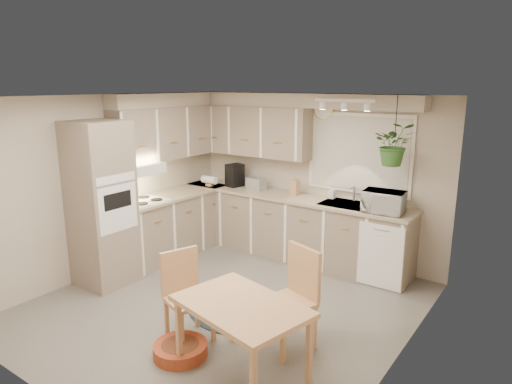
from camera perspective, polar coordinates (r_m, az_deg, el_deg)
floor at (r=5.53m, az=-3.92°, el=-13.94°), size 4.20×4.20×0.00m
ceiling at (r=4.91m, az=-4.38°, el=11.78°), size 4.20×4.20×0.00m
wall_back at (r=6.80m, az=7.15°, el=1.99°), size 4.00×0.04×2.40m
wall_front at (r=3.80m, az=-24.88°, el=-8.56°), size 4.00×0.04×2.40m
wall_left at (r=6.51m, az=-17.90°, el=0.92°), size 0.04×4.20×2.40m
wall_right at (r=4.17m, az=17.77°, el=-5.98°), size 0.04×4.20×2.40m
base_cab_left at (r=7.03m, az=-10.28°, el=-4.06°), size 0.60×1.85×0.90m
base_cab_back at (r=6.83m, az=4.28°, el=-4.40°), size 3.60×0.60×0.90m
counter_left at (r=6.89m, az=-10.38°, el=-0.35°), size 0.64×1.89×0.04m
counter_back at (r=6.69m, az=4.31°, el=-0.59°), size 3.64×0.64×0.04m
oven_stack at (r=6.07m, az=-18.75°, el=-1.48°), size 0.65×0.65×2.10m
wall_oven_face at (r=5.82m, az=-16.88°, el=-1.96°), size 0.02×0.56×0.58m
upper_cab_left at (r=6.92m, az=-10.75°, el=7.30°), size 0.35×2.00×0.75m
upper_cab_back at (r=7.08m, az=-0.59°, el=7.67°), size 2.00×0.35×0.75m
soffit_left at (r=6.91m, az=-11.07°, el=11.23°), size 0.30×2.00×0.20m
soffit_back at (r=6.63m, az=5.25°, el=11.34°), size 3.60×0.30×0.20m
cooktop at (r=6.51m, az=-13.93°, el=-1.14°), size 0.52×0.58×0.02m
range_hood at (r=6.42m, az=-14.28°, el=2.82°), size 0.40×0.60×0.14m
window_blinds at (r=6.41m, az=12.66°, el=4.70°), size 1.40×0.02×1.00m
window_frame at (r=6.42m, az=12.69°, el=4.71°), size 1.50×0.02×1.10m
sink at (r=6.31m, az=11.38°, el=-1.89°), size 0.70×0.48×0.10m
dishwasher_front at (r=5.97m, az=15.24°, el=-7.79°), size 0.58×0.02×0.83m
track_light_bar at (r=5.86m, az=11.02°, el=11.16°), size 0.80×0.04×0.04m
wall_clock at (r=6.58m, az=8.44°, el=10.18°), size 0.30×0.03×0.30m
dining_table at (r=4.18m, az=-1.82°, el=-18.11°), size 1.26×0.97×0.71m
chair_left at (r=4.72m, az=-8.39°, el=-12.96°), size 0.54×0.54×0.91m
chair_back at (r=4.53m, az=3.86°, el=-13.33°), size 0.60×0.60×1.00m
braided_rug at (r=5.38m, az=-3.42°, el=-14.66°), size 1.36×1.17×0.01m
pet_bed at (r=4.67m, az=-9.43°, el=-18.88°), size 0.60×0.60×0.12m
microwave at (r=5.98m, az=15.69°, el=-0.89°), size 0.53×0.32×0.34m
soap_bottle at (r=6.54m, az=9.43°, el=-0.46°), size 0.09×0.20×0.09m
hanging_plant at (r=5.83m, az=16.87°, el=5.17°), size 0.65×0.68×0.42m
coffee_maker at (r=7.23m, az=-2.67°, el=2.11°), size 0.25×0.28×0.36m
toaster at (r=7.03m, az=0.01°, el=1.06°), size 0.32×0.22×0.18m
knife_block at (r=6.69m, az=4.91°, el=0.56°), size 0.11×0.11×0.23m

